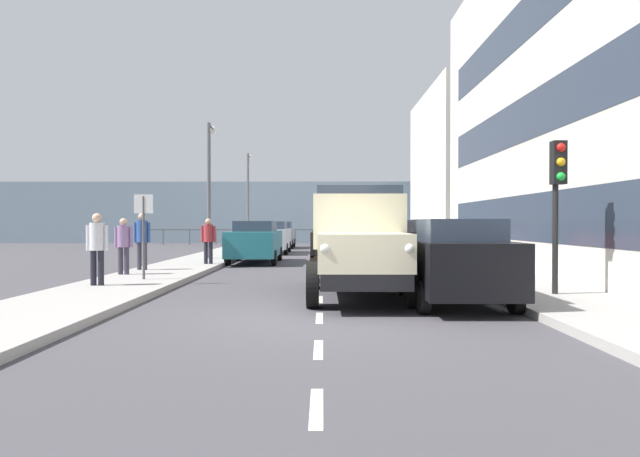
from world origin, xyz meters
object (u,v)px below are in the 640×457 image
(car_red_kerbside_1, at_px, (407,247))
(car_grey_oppositeside_2, at_px, (280,234))
(traffic_light_near, at_px, (558,183))
(lamp_post_far, at_px, (248,190))
(truck_vintage_cream, at_px, (358,244))
(lamp_post_promenade, at_px, (210,177))
(pedestrian_by_lamp, at_px, (208,237))
(pedestrian_couple_a, at_px, (123,241))
(car_navy_kerbside_2, at_px, (385,241))
(pedestrian_near_railing, at_px, (97,243))
(car_black_kerbside_near, at_px, (453,260))
(car_teal_oppositeside_0, at_px, (255,241))
(pedestrian_couple_b, at_px, (142,236))
(car_white_kerbside_3, at_px, (373,237))
(car_silver_oppositeside_1, at_px, (271,237))
(street_sign, at_px, (144,221))

(car_red_kerbside_1, relative_size, car_grey_oppositeside_2, 1.07)
(traffic_light_near, distance_m, lamp_post_far, 26.68)
(truck_vintage_cream, height_order, lamp_post_promenade, lamp_post_promenade)
(truck_vintage_cream, relative_size, lamp_post_far, 0.93)
(lamp_post_far, bearing_deg, pedestrian_by_lamp, 92.51)
(lamp_post_promenade, bearing_deg, pedestrian_couple_a, 82.52)
(car_navy_kerbside_2, height_order, pedestrian_near_railing, pedestrian_near_railing)
(car_black_kerbside_near, bearing_deg, lamp_post_promenade, -58.71)
(car_navy_kerbside_2, relative_size, traffic_light_near, 1.28)
(car_black_kerbside_near, relative_size, traffic_light_near, 1.31)
(car_teal_oppositeside_0, distance_m, traffic_light_near, 13.62)
(pedestrian_couple_b, bearing_deg, car_grey_oppositeside_2, -99.21)
(car_red_kerbside_1, bearing_deg, car_grey_oppositeside_2, -73.83)
(car_navy_kerbside_2, height_order, car_white_kerbside_3, same)
(car_black_kerbside_near, bearing_deg, pedestrian_by_lamp, -52.56)
(car_silver_oppositeside_1, relative_size, pedestrian_near_railing, 2.58)
(car_grey_oppositeside_2, bearing_deg, traffic_light_near, 107.39)
(car_teal_oppositeside_0, bearing_deg, truck_vintage_cream, 108.27)
(car_white_kerbside_3, xyz_separation_m, street_sign, (7.40, 14.23, 0.79))
(truck_vintage_cream, relative_size, street_sign, 2.51)
(pedestrian_by_lamp, bearing_deg, lamp_post_far, -87.49)
(truck_vintage_cream, distance_m, lamp_post_promenade, 13.02)
(truck_vintage_cream, distance_m, car_silver_oppositeside_1, 18.08)
(car_grey_oppositeside_2, xyz_separation_m, pedestrian_couple_a, (3.02, 20.05, 0.21))
(pedestrian_near_railing, bearing_deg, pedestrian_couple_a, -82.26)
(pedestrian_near_railing, xyz_separation_m, pedestrian_couple_b, (0.36, -4.40, 0.05))
(car_white_kerbside_3, bearing_deg, lamp_post_far, -44.80)
(pedestrian_near_railing, distance_m, pedestrian_couple_b, 4.41)
(truck_vintage_cream, xyz_separation_m, pedestrian_couple_b, (6.53, -5.60, 0.04))
(car_grey_oppositeside_2, relative_size, street_sign, 1.79)
(car_red_kerbside_1, bearing_deg, car_white_kerbside_3, -90.00)
(car_grey_oppositeside_2, xyz_separation_m, pedestrian_couple_b, (2.99, 18.47, 0.33))
(car_silver_oppositeside_1, distance_m, lamp_post_far, 7.54)
(pedestrian_near_railing, bearing_deg, street_sign, -114.23)
(car_teal_oppositeside_0, bearing_deg, car_silver_oppositeside_1, -90.00)
(car_teal_oppositeside_0, relative_size, car_grey_oppositeside_2, 1.15)
(car_red_kerbside_1, distance_m, pedestrian_couple_b, 8.42)
(car_navy_kerbside_2, bearing_deg, car_teal_oppositeside_0, 8.24)
(pedestrian_near_railing, bearing_deg, car_black_kerbside_near, 166.32)
(pedestrian_near_railing, relative_size, pedestrian_couple_b, 0.95)
(car_grey_oppositeside_2, distance_m, pedestrian_near_railing, 23.02)
(car_black_kerbside_near, xyz_separation_m, pedestrian_couple_b, (8.41, -6.36, 0.33))
(pedestrian_couple_a, xyz_separation_m, lamp_post_promenade, (-0.98, -7.49, 2.50))
(car_black_kerbside_near, relative_size, car_navy_kerbside_2, 1.02)
(lamp_post_promenade, bearing_deg, car_silver_oppositeside_1, -108.11)
(traffic_light_near, relative_size, lamp_post_far, 0.53)
(car_red_kerbside_1, relative_size, lamp_post_far, 0.71)
(traffic_light_near, distance_m, lamp_post_promenade, 15.43)
(traffic_light_near, height_order, lamp_post_promenade, lamp_post_promenade)
(car_navy_kerbside_2, bearing_deg, lamp_post_far, -59.63)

